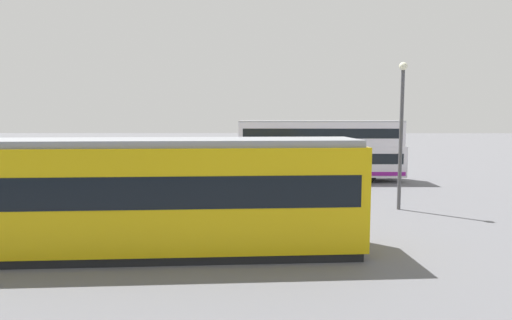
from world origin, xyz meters
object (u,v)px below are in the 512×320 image
(pedestrian_near_railing, at_px, (202,185))
(street_lamp, at_px, (401,124))
(pedestrian_crossing, at_px, (260,188))
(tram_yellow, at_px, (128,195))
(info_sign, at_px, (90,168))
(double_decker_bus, at_px, (319,150))

(pedestrian_near_railing, bearing_deg, street_lamp, 172.89)
(pedestrian_crossing, bearing_deg, tram_yellow, 55.52)
(pedestrian_crossing, bearing_deg, info_sign, -16.04)
(double_decker_bus, bearing_deg, pedestrian_near_railing, 49.20)
(pedestrian_near_railing, relative_size, street_lamp, 0.24)
(double_decker_bus, bearing_deg, info_sign, 29.91)
(pedestrian_crossing, xyz_separation_m, info_sign, (8.19, -2.36, 0.55))
(double_decker_bus, distance_m, info_sign, 13.85)
(pedestrian_near_railing, distance_m, pedestrian_crossing, 3.20)
(double_decker_bus, distance_m, pedestrian_near_railing, 10.02)
(pedestrian_near_railing, height_order, info_sign, info_sign)
(info_sign, relative_size, street_lamp, 0.36)
(pedestrian_near_railing, bearing_deg, pedestrian_crossing, 147.55)
(street_lamp, bearing_deg, info_sign, -6.93)
(tram_yellow, xyz_separation_m, pedestrian_crossing, (-3.90, -5.68, -0.74))
(pedestrian_crossing, height_order, street_lamp, street_lamp)
(info_sign, distance_m, street_lamp, 14.64)
(tram_yellow, xyz_separation_m, info_sign, (4.29, -8.04, -0.18))
(pedestrian_near_railing, xyz_separation_m, street_lamp, (-8.88, 1.11, 2.89))
(pedestrian_crossing, distance_m, street_lamp, 6.79)
(double_decker_bus, bearing_deg, pedestrian_crossing, 67.64)
(pedestrian_near_railing, distance_m, info_sign, 5.57)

